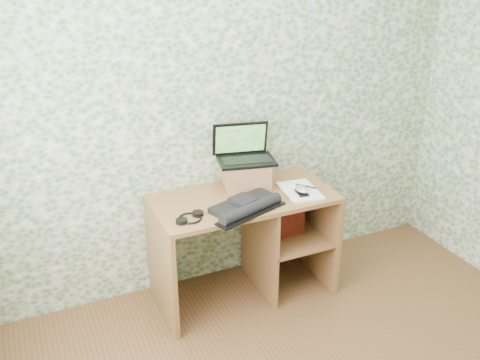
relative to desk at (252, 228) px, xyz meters
name	(u,v)px	position (x,y,z in m)	size (l,w,h in m)	color
wall_back	(225,104)	(-0.08, 0.28, 0.82)	(3.50, 3.50, 0.00)	silver
desk	(252,228)	(0.00, 0.00, 0.00)	(1.20, 0.60, 0.75)	brown
riser	(246,174)	(0.01, 0.12, 0.36)	(0.30, 0.25, 0.18)	#8C5D3E
laptop	(244,152)	(0.01, 0.16, 0.51)	(0.42, 0.34, 0.25)	black
keyboard	(247,206)	(-0.14, -0.21, 0.29)	(0.52, 0.40, 0.07)	black
headphones	(190,218)	(-0.51, -0.18, 0.28)	(0.19, 0.19, 0.02)	black
notepad	(300,191)	(0.30, -0.12, 0.28)	(0.23, 0.32, 0.02)	white
mouse	(302,191)	(0.28, -0.17, 0.30)	(0.07, 0.12, 0.04)	silver
pen	(306,186)	(0.36, -0.09, 0.29)	(0.01, 0.01, 0.15)	black
red_box	(287,215)	(0.25, -0.03, 0.06)	(0.25, 0.08, 0.30)	maroon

